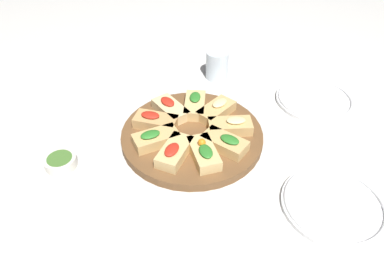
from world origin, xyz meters
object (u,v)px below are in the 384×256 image
at_px(dipping_bowl, 60,162).
at_px(plate_right, 334,204).
at_px(napkin_stack, 109,78).
at_px(water_glass, 217,65).
at_px(plate_left, 315,99).
at_px(serving_board, 192,135).

bearing_deg(dipping_bowl, plate_right, 103.35).
height_order(plate_right, dipping_bowl, dipping_bowl).
bearing_deg(napkin_stack, water_glass, 115.69).
relative_size(plate_right, napkin_stack, 1.76).
bearing_deg(dipping_bowl, plate_left, 136.24).
bearing_deg(dipping_bowl, serving_board, 132.20).
distance_m(plate_right, dipping_bowl, 0.60).
distance_m(water_glass, napkin_stack, 0.33).
height_order(plate_left, dipping_bowl, dipping_bowl).
xyz_separation_m(plate_right, napkin_stack, (-0.22, -0.70, -0.01)).
xyz_separation_m(serving_board, dipping_bowl, (0.21, -0.23, 0.00)).
relative_size(plate_right, water_glass, 2.45).
height_order(serving_board, water_glass, water_glass).
distance_m(plate_right, napkin_stack, 0.74).
xyz_separation_m(plate_left, napkin_stack, (0.14, -0.60, -0.01)).
relative_size(serving_board, water_glass, 4.03).
relative_size(plate_left, plate_right, 1.01).
bearing_deg(plate_left, serving_board, -40.43).
relative_size(serving_board, plate_left, 1.62).
xyz_separation_m(plate_right, water_glass, (-0.37, -0.40, 0.04)).
xyz_separation_m(serving_board, water_glass, (-0.29, -0.05, 0.03)).
height_order(water_glass, napkin_stack, water_glass).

